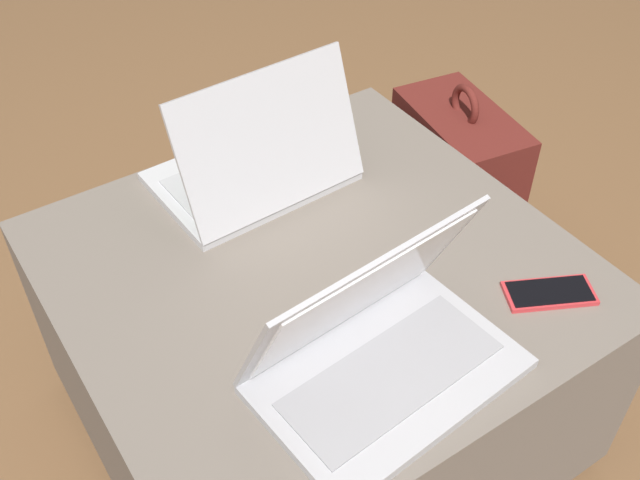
# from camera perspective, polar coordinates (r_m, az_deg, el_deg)

# --- Properties ---
(ground_plane) EXTENTS (14.00, 14.00, 0.00)m
(ground_plane) POSITION_cam_1_polar(r_m,az_deg,el_deg) (1.58, -0.25, -13.79)
(ground_plane) COLOR brown
(ottoman) EXTENTS (0.81, 0.79, 0.46)m
(ottoman) POSITION_cam_1_polar(r_m,az_deg,el_deg) (1.40, -0.28, -8.53)
(ottoman) COLOR #3D3832
(ottoman) RESTS_ON ground_plane
(laptop_near) EXTENTS (0.38, 0.27, 0.23)m
(laptop_near) POSITION_cam_1_polar(r_m,az_deg,el_deg) (1.05, 4.52, -8.19)
(laptop_near) COLOR #B7B7BC
(laptop_near) RESTS_ON ottoman
(laptop_far) EXTENTS (0.35, 0.26, 0.25)m
(laptop_far) POSITION_cam_1_polar(r_m,az_deg,el_deg) (1.35, -4.84, 5.77)
(laptop_far) COLOR silver
(laptop_far) RESTS_ON ottoman
(cell_phone) EXTENTS (0.15, 0.12, 0.01)m
(cell_phone) POSITION_cam_1_polar(r_m,az_deg,el_deg) (1.23, 17.07, -3.88)
(cell_phone) COLOR red
(cell_phone) RESTS_ON ottoman
(backpack) EXTENTS (0.26, 0.33, 0.52)m
(backpack) POSITION_cam_1_polar(r_m,az_deg,el_deg) (1.75, 10.22, 2.98)
(backpack) COLOR #5B1E19
(backpack) RESTS_ON ground_plane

